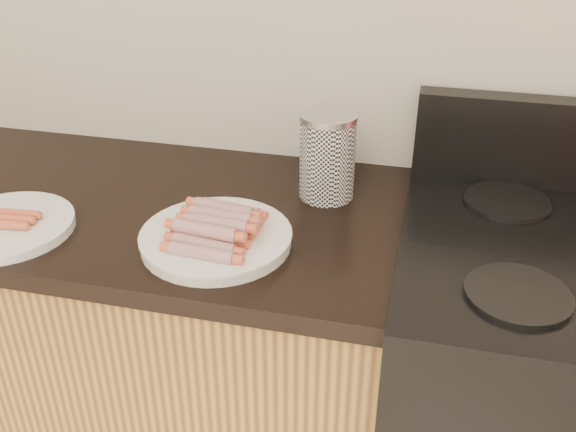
% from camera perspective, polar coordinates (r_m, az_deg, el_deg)
% --- Properties ---
extents(stove, '(0.76, 0.65, 0.91)m').
position_cam_1_polar(stove, '(1.61, 22.70, -16.95)').
color(stove, black).
rests_on(stove, floor).
extents(burner_near_left, '(0.18, 0.18, 0.01)m').
position_cam_1_polar(burner_near_left, '(1.16, 19.77, -6.57)').
color(burner_near_left, black).
rests_on(burner_near_left, stove).
extents(burner_far_left, '(0.18, 0.18, 0.01)m').
position_cam_1_polar(burner_far_left, '(1.45, 18.89, 1.23)').
color(burner_far_left, black).
rests_on(burner_far_left, stove).
extents(main_plate, '(0.36, 0.36, 0.02)m').
position_cam_1_polar(main_plate, '(1.26, -6.40, -2.11)').
color(main_plate, white).
rests_on(main_plate, counter_slab).
extents(side_plate, '(0.30, 0.30, 0.02)m').
position_cam_1_polar(side_plate, '(1.41, -23.78, -0.86)').
color(side_plate, white).
rests_on(side_plate, counter_slab).
extents(hotdog_pile, '(0.13, 0.21, 0.05)m').
position_cam_1_polar(hotdog_pile, '(1.24, -6.48, -0.88)').
color(hotdog_pile, maroon).
rests_on(hotdog_pile, main_plate).
extents(plain_sausages, '(0.12, 0.07, 0.02)m').
position_cam_1_polar(plain_sausages, '(1.40, -23.94, -0.19)').
color(plain_sausages, '#BB7950').
rests_on(plain_sausages, side_plate).
extents(canister, '(0.12, 0.12, 0.19)m').
position_cam_1_polar(canister, '(1.39, 3.52, 5.38)').
color(canister, white).
rests_on(canister, counter_slab).
extents(mug, '(0.10, 0.10, 0.09)m').
position_cam_1_polar(mug, '(1.51, 2.87, 5.41)').
color(mug, white).
rests_on(mug, counter_slab).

